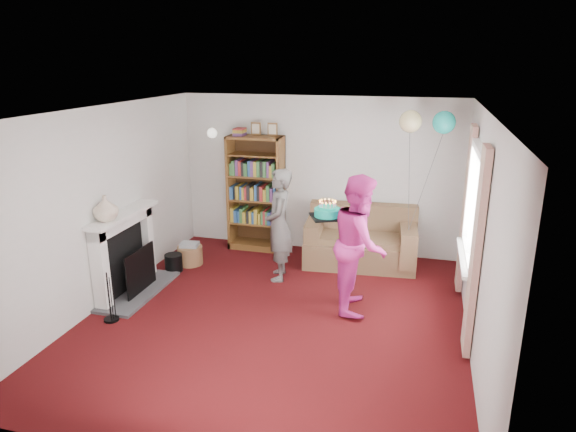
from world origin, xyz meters
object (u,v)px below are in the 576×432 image
(sofa, at_px, (361,242))
(person_striped, at_px, (279,225))
(bookcase, at_px, (257,194))
(birthday_cake, at_px, (327,212))
(person_magenta, at_px, (360,243))

(sofa, xyz_separation_m, person_striped, (-1.05, -0.90, 0.47))
(bookcase, relative_size, sofa, 1.25)
(bookcase, height_order, person_striped, bookcase)
(sofa, relative_size, birthday_cake, 4.18)
(sofa, height_order, person_magenta, person_magenta)
(sofa, distance_m, person_striped, 1.46)
(sofa, bearing_deg, person_striped, -144.19)
(person_striped, bearing_deg, bookcase, -161.30)
(sofa, bearing_deg, bookcase, 167.85)
(person_magenta, height_order, birthday_cake, person_magenta)
(sofa, height_order, birthday_cake, birthday_cake)
(birthday_cake, bearing_deg, sofa, 78.20)
(person_striped, distance_m, birthday_cake, 0.97)
(bookcase, xyz_separation_m, sofa, (1.76, -0.23, -0.59))
(person_magenta, distance_m, birthday_cake, 0.57)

